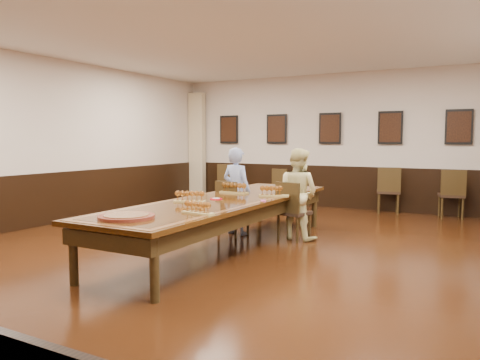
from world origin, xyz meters
The scene contains 23 objects.
floor centered at (0.00, 0.00, -0.01)m, with size 8.00×10.00×0.02m, color black.
ceiling centered at (0.00, 0.00, 3.21)m, with size 8.00×10.00×0.02m, color white.
wall_back centered at (0.00, 5.01, 1.60)m, with size 8.00×0.02×3.20m, color beige.
wall_left centered at (-4.01, 0.00, 1.60)m, with size 0.02×10.00×3.20m, color beige.
chair_man centered at (-0.38, 0.94, 0.47)m, with size 0.44×0.48×0.94m, color black, non-canonical shape.
chair_woman centered at (0.67, 1.12, 0.48)m, with size 0.45×0.49×0.96m, color black, non-canonical shape.
spare_chair_a centered at (-2.64, 4.66, 0.50)m, with size 0.46×0.51×0.99m, color black, non-canonical shape.
spare_chair_b centered at (-1.14, 4.81, 0.45)m, with size 0.43×0.46×0.91m, color black, non-canonical shape.
spare_chair_c centered at (1.45, 4.67, 0.52)m, with size 0.48×0.53×1.03m, color black, non-canonical shape.
spare_chair_d centered at (2.73, 4.66, 0.51)m, with size 0.48×0.52×1.02m, color black, non-canonical shape.
person_man centered at (-0.37, 1.04, 0.75)m, with size 0.55×0.36×1.50m, color #4865B5.
person_woman centered at (0.69, 1.22, 0.75)m, with size 0.74×0.58×1.49m, color #F5E699.
pink_phone centered at (0.60, 0.11, 0.76)m, with size 0.06×0.13×0.01m, color #DF4AA5.
curtain centered at (-3.75, 4.82, 1.45)m, with size 0.45×0.18×2.90m, color #C5B187.
wainscoting centered at (0.00, 0.00, 0.50)m, with size 8.00×10.00×1.00m.
conference_table centered at (0.00, 0.00, 0.61)m, with size 1.40×5.00×0.76m.
posters centered at (0.00, 4.94, 1.90)m, with size 6.14×0.04×0.74m.
flight_a centered at (-0.23, 0.71, 0.84)m, with size 0.50×0.17×0.18m.
flight_b centered at (0.51, 0.65, 0.83)m, with size 0.48×0.29×0.17m.
flight_c centered at (-0.25, -0.53, 0.83)m, with size 0.46×0.28×0.17m.
flight_d centered at (0.45, -1.34, 0.82)m, with size 0.43×0.17×0.16m.
red_plate_grp centered at (-0.08, -0.09, 0.76)m, with size 0.18×0.18×0.02m.
carved_platter centered at (-0.08, -2.00, 0.77)m, with size 0.67×0.67×0.05m.
Camera 1 is at (3.56, -5.92, 1.64)m, focal length 35.00 mm.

